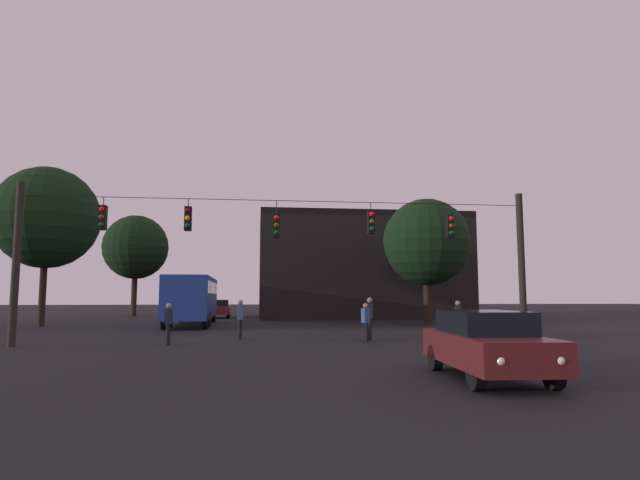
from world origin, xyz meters
The scene contains 14 objects.
ground_plane centered at (0.00, 24.50, 0.00)m, with size 168.00×168.00×0.00m, color black.
overhead_signal_span centered at (-0.03, 16.34, 3.70)m, with size 20.24×0.44×6.17m.
city_bus centered at (-5.11, 29.82, 1.87)m, with size 2.84×11.07×3.00m.
car_near_right centered at (4.20, 7.16, 0.80)m, with size 2.02×4.41×1.52m.
car_far_left centered at (-4.25, 40.80, 0.80)m, with size 1.92×4.38×1.52m.
pedestrian_crossing_left centered at (3.74, 17.53, 1.02)m, with size 0.32×0.41×1.79m.
pedestrian_crossing_center centered at (-1.73, 18.68, 0.96)m, with size 0.26×0.37×1.69m.
pedestrian_crossing_right centered at (7.68, 17.70, 0.93)m, with size 0.31×0.40×1.65m.
pedestrian_near_bus centered at (3.36, 16.57, 0.88)m, with size 0.31×0.40×1.57m.
pedestrian_trailing centered at (-4.36, 16.37, 0.89)m, with size 0.24×0.36×1.58m.
corner_building centered at (7.85, 42.36, 4.36)m, with size 17.42×13.02×8.72m.
tree_left_silhouette centered at (-14.08, 29.50, 6.68)m, with size 6.32×6.32×9.85m.
tree_behind_building centered at (10.11, 29.14, 5.39)m, with size 5.78×5.78×8.30m.
tree_right_far centered at (-12.30, 45.50, 6.32)m, with size 5.92×5.92×9.30m.
Camera 1 is at (-0.96, -4.35, 1.87)m, focal length 29.34 mm.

